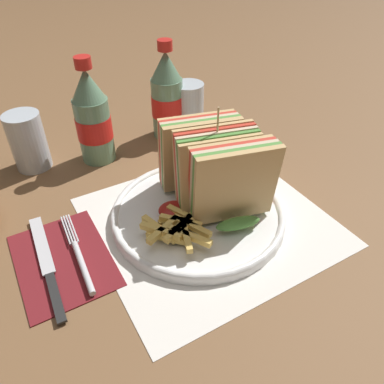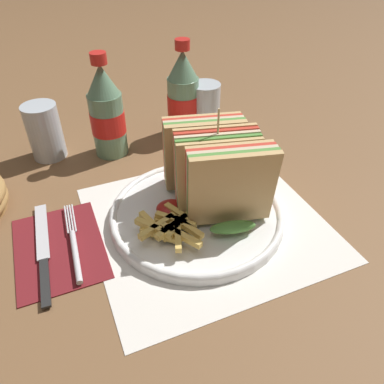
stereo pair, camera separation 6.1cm
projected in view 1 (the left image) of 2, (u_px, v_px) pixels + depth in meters
ground_plane at (206, 219)px, 0.62m from camera, size 4.00×4.00×0.00m
placemat at (208, 222)px, 0.61m from camera, size 0.36×0.34×0.00m
plate_main at (198, 213)px, 0.61m from camera, size 0.28×0.28×0.02m
club_sandwich at (215, 169)px, 0.59m from camera, size 0.14×0.19×0.17m
fries_pile at (177, 227)px, 0.55m from camera, size 0.09×0.11×0.02m
ketchup_blob at (172, 209)px, 0.59m from camera, size 0.04×0.04×0.02m
napkin at (63, 259)px, 0.54m from camera, size 0.13×0.18×0.00m
fork at (80, 258)px, 0.54m from camera, size 0.02×0.17×0.01m
knife at (47, 265)px, 0.53m from camera, size 0.03×0.21×0.00m
coke_bottle_near at (93, 119)px, 0.71m from camera, size 0.07×0.07×0.20m
coke_bottle_far at (167, 97)px, 0.78m from camera, size 0.07×0.07×0.20m
glass_near at (189, 108)px, 0.82m from camera, size 0.07×0.07×0.11m
glass_far at (29, 145)px, 0.71m from camera, size 0.07×0.07×0.11m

